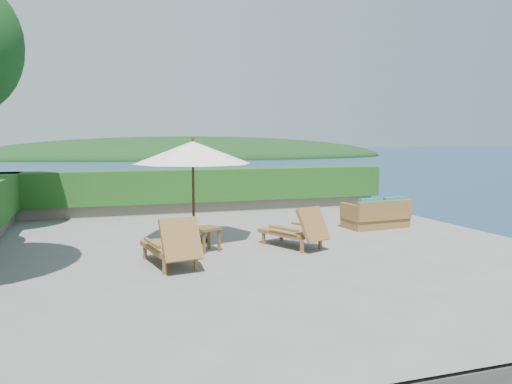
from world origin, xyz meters
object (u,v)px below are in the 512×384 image
object	(u,v)px
lounge_right	(296,230)
wicker_loveseat	(377,216)
lounge_left	(172,245)
patio_umbrella	(193,154)
side_table	(206,231)

from	to	relation	value
lounge_right	wicker_loveseat	size ratio (longest dim) A/B	0.98
lounge_left	lounge_right	bearing A→B (deg)	6.01
patio_umbrella	lounge_right	bearing A→B (deg)	-32.62
side_table	patio_umbrella	bearing A→B (deg)	93.57
lounge_left	wicker_loveseat	xyz separation A→B (m)	(5.66, 2.35, -0.08)
wicker_loveseat	patio_umbrella	bearing A→B (deg)	178.61
side_table	wicker_loveseat	distance (m)	4.98
patio_umbrella	side_table	size ratio (longest dim) A/B	4.38
side_table	lounge_right	bearing A→B (deg)	-6.98
patio_umbrella	lounge_left	world-z (taller)	patio_umbrella
lounge_right	patio_umbrella	bearing A→B (deg)	124.41
wicker_loveseat	side_table	bearing A→B (deg)	-169.63
patio_umbrella	lounge_right	world-z (taller)	patio_umbrella
patio_umbrella	wicker_loveseat	size ratio (longest dim) A/B	1.56
patio_umbrella	lounge_left	distance (m)	2.68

